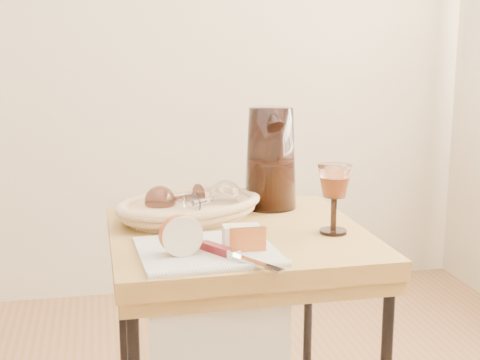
{
  "coord_description": "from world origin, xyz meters",
  "views": [
    {
      "loc": [
        0.12,
        -1.18,
        1.15
      ],
      "look_at": [
        0.42,
        0.24,
        0.84
      ],
      "focal_mm": 50.72,
      "sensor_mm": 36.0,
      "label": 1
    }
  ],
  "objects": [
    {
      "name": "tea_towel",
      "position": [
        0.33,
        0.12,
        0.73
      ],
      "size": [
        0.29,
        0.26,
        0.01
      ],
      "primitive_type": "cube",
      "rotation": [
        0.0,
        0.0,
        0.05
      ],
      "color": "white",
      "rests_on": "side_table"
    },
    {
      "name": "bread_basket",
      "position": [
        0.33,
        0.38,
        0.75
      ],
      "size": [
        0.39,
        0.34,
        0.05
      ],
      "primitive_type": null,
      "rotation": [
        0.0,
        0.0,
        0.4
      ],
      "color": "olive",
      "rests_on": "side_table"
    },
    {
      "name": "goblet_lying_a",
      "position": [
        0.3,
        0.39,
        0.77
      ],
      "size": [
        0.14,
        0.11,
        0.07
      ],
      "primitive_type": null,
      "rotation": [
        0.0,
        0.0,
        3.52
      ],
      "color": "#54332B",
      "rests_on": "bread_basket"
    },
    {
      "name": "goblet_lying_b",
      "position": [
        0.38,
        0.36,
        0.77
      ],
      "size": [
        0.15,
        0.13,
        0.08
      ],
      "primitive_type": null,
      "rotation": [
        0.0,
        0.0,
        0.57
      ],
      "color": "white",
      "rests_on": "bread_basket"
    },
    {
      "name": "pitcher",
      "position": [
        0.54,
        0.45,
        0.85
      ],
      "size": [
        0.21,
        0.27,
        0.29
      ],
      "primitive_type": null,
      "rotation": [
        0.0,
        0.0,
        0.14
      ],
      "color": "black",
      "rests_on": "side_table"
    },
    {
      "name": "wine_goblet",
      "position": [
        0.62,
        0.19,
        0.8
      ],
      "size": [
        0.09,
        0.09,
        0.16
      ],
      "primitive_type": null,
      "rotation": [
        0.0,
        0.0,
        0.27
      ],
      "color": "white",
      "rests_on": "side_table"
    },
    {
      "name": "apple_half",
      "position": [
        0.27,
        0.1,
        0.77
      ],
      "size": [
        0.09,
        0.06,
        0.08
      ],
      "primitive_type": "ellipsoid",
      "rotation": [
        0.0,
        0.0,
        0.11
      ],
      "color": "#B51317",
      "rests_on": "tea_towel"
    },
    {
      "name": "apple_wedge",
      "position": [
        0.39,
        0.11,
        0.75
      ],
      "size": [
        0.07,
        0.04,
        0.05
      ],
      "primitive_type": "cube",
      "rotation": [
        0.0,
        0.0,
        -0.03
      ],
      "color": "beige",
      "rests_on": "tea_towel"
    },
    {
      "name": "table_knife",
      "position": [
        0.37,
        0.04,
        0.74
      ],
      "size": [
        0.13,
        0.19,
        0.02
      ],
      "primitive_type": null,
      "rotation": [
        0.0,
        0.0,
        -1.01
      ],
      "color": "silver",
      "rests_on": "tea_towel"
    }
  ]
}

